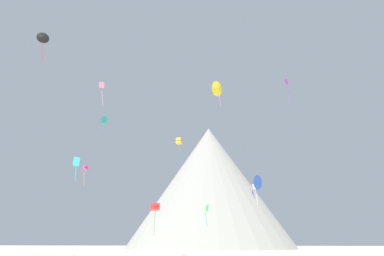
{
  "coord_description": "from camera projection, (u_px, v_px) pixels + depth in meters",
  "views": [
    {
      "loc": [
        6.96,
        -25.59,
        2.39
      ],
      "look_at": [
        -0.92,
        40.03,
        24.31
      ],
      "focal_mm": 32.15,
      "sensor_mm": 36.0,
      "label": 1
    }
  ],
  "objects": [
    {
      "name": "rock_massif",
      "position": [
        213.0,
        190.0,
        130.78
      ],
      "size": [
        81.24,
        81.24,
        45.37
      ],
      "color": "gray",
      "rests_on": "ground_plane"
    },
    {
      "name": "kite_green_low",
      "position": [
        207.0,
        211.0,
        68.03
      ],
      "size": [
        0.8,
        0.45,
        4.29
      ],
      "rotation": [
        0.0,
        0.0,
        4.85
      ],
      "color": "green"
    },
    {
      "name": "kite_indigo_low",
      "position": [
        253.0,
        193.0,
        52.29
      ],
      "size": [
        0.6,
        1.98,
        1.96
      ],
      "rotation": [
        0.0,
        0.0,
        4.65
      ],
      "color": "#5138B2"
    },
    {
      "name": "kite_yellow_mid",
      "position": [
        218.0,
        89.0,
        54.76
      ],
      "size": [
        2.08,
        2.42,
        4.23
      ],
      "rotation": [
        0.0,
        0.0,
        0.93
      ],
      "color": "yellow"
    },
    {
      "name": "kite_gold_high",
      "position": [
        179.0,
        141.0,
        86.18
      ],
      "size": [
        1.52,
        1.56,
        2.99
      ],
      "rotation": [
        0.0,
        0.0,
        6.08
      ],
      "color": "gold"
    },
    {
      "name": "kite_cyan_low",
      "position": [
        76.0,
        163.0,
        47.86
      ],
      "size": [
        1.06,
        0.31,
        3.37
      ],
      "rotation": [
        0.0,
        0.0,
        2.42
      ],
      "color": "#33BCDB"
    },
    {
      "name": "kite_violet_high",
      "position": [
        286.0,
        83.0,
        70.99
      ],
      "size": [
        0.79,
        1.5,
        5.71
      ],
      "rotation": [
        0.0,
        0.0,
        4.83
      ],
      "color": "purple"
    },
    {
      "name": "kite_teal_high",
      "position": [
        104.0,
        120.0,
        75.7
      ],
      "size": [
        1.52,
        1.51,
        3.14
      ],
      "rotation": [
        0.0,
        0.0,
        3.92
      ],
      "color": "teal"
    },
    {
      "name": "kite_magenta_mid",
      "position": [
        86.0,
        169.0,
        74.73
      ],
      "size": [
        1.07,
        1.09,
        4.46
      ],
      "rotation": [
        0.0,
        0.0,
        5.77
      ],
      "color": "#D1339E"
    },
    {
      "name": "kite_red_low",
      "position": [
        155.0,
        207.0,
        61.0
      ],
      "size": [
        1.79,
        1.81,
        5.49
      ],
      "rotation": [
        0.0,
        0.0,
        3.77
      ],
      "color": "red"
    },
    {
      "name": "kite_black_high",
      "position": [
        43.0,
        38.0,
        57.21
      ],
      "size": [
        1.76,
        1.34,
        5.48
      ],
      "rotation": [
        0.0,
        0.0,
        0.62
      ],
      "color": "black"
    },
    {
      "name": "kite_blue_low",
      "position": [
        257.0,
        182.0,
        58.08
      ],
      "size": [
        1.95,
        2.22,
        2.47
      ],
      "rotation": [
        0.0,
        0.0,
        4.02
      ],
      "color": "blue"
    },
    {
      "name": "kite_white_low",
      "position": [
        255.0,
        187.0,
        71.19
      ],
      "size": [
        1.19,
        1.22,
        4.21
      ],
      "rotation": [
        0.0,
        0.0,
        0.13
      ],
      "color": "white"
    },
    {
      "name": "kite_pink_high",
      "position": [
        102.0,
        85.0,
        59.25
      ],
      "size": [
        1.12,
        1.16,
        4.13
      ],
      "rotation": [
        0.0,
        0.0,
        0.35
      ],
      "color": "pink"
    }
  ]
}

